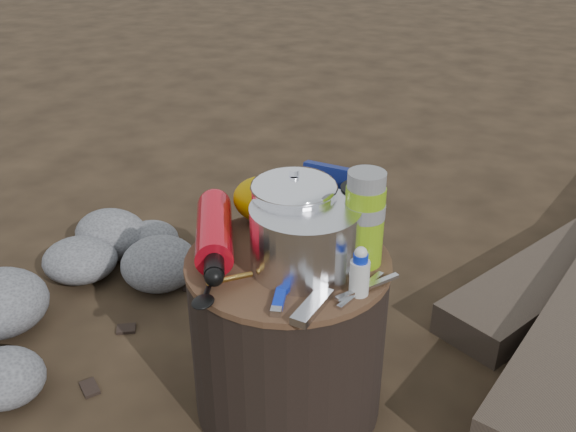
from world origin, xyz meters
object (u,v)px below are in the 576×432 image
at_px(travel_mug, 362,217).
at_px(fuel_bottle, 214,231).
at_px(camping_pot, 294,213).
at_px(stump, 288,335).
at_px(thermos, 364,219).

bearing_deg(travel_mug, fuel_bottle, -155.31).
bearing_deg(camping_pot, travel_mug, 29.75).
height_order(camping_pot, travel_mug, camping_pot).
xyz_separation_m(stump, travel_mug, (0.12, 0.11, 0.26)).
bearing_deg(fuel_bottle, thermos, -16.77).
xyz_separation_m(thermos, travel_mug, (-0.02, 0.06, -0.03)).
relative_size(stump, thermos, 2.14).
bearing_deg(thermos, camping_pot, -177.15).
bearing_deg(stump, fuel_bottle, -175.01).
bearing_deg(stump, travel_mug, 44.13).
height_order(stump, thermos, thermos).
distance_m(fuel_bottle, thermos, 0.31).
relative_size(camping_pot, travel_mug, 1.29).
distance_m(camping_pot, thermos, 0.14).
height_order(thermos, travel_mug, thermos).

